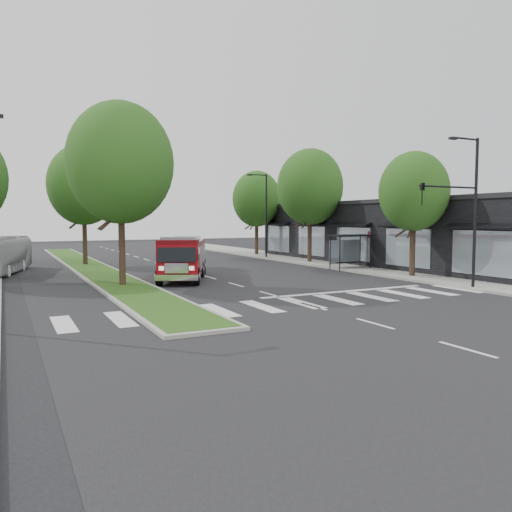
{
  "coord_description": "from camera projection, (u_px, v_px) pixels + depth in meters",
  "views": [
    {
      "loc": [
        -11.82,
        -21.84,
        3.76
      ],
      "look_at": [
        0.16,
        1.78,
        1.8
      ],
      "focal_mm": 35.0,
      "sensor_mm": 36.0,
      "label": 1
    }
  ],
  "objects": [
    {
      "name": "ground",
      "position": [
        269.0,
        294.0,
        25.03
      ],
      "size": [
        140.0,
        140.0,
        0.0
      ],
      "primitive_type": "plane",
      "color": "black",
      "rests_on": "ground"
    },
    {
      "name": "sidewalk_right",
      "position": [
        348.0,
        266.0,
        39.56
      ],
      "size": [
        5.0,
        80.0,
        0.15
      ],
      "primitive_type": "cube",
      "color": "gray",
      "rests_on": "ground"
    },
    {
      "name": "median",
      "position": [
        89.0,
        267.0,
        38.33
      ],
      "size": [
        3.0,
        50.0,
        0.15
      ],
      "color": "gray",
      "rests_on": "ground"
    },
    {
      "name": "storefront_row",
      "position": [
        392.0,
        234.0,
        41.41
      ],
      "size": [
        8.0,
        30.0,
        5.0
      ],
      "primitive_type": "cube",
      "color": "black",
      "rests_on": "ground"
    },
    {
      "name": "bus_shelter",
      "position": [
        349.0,
        242.0,
        37.18
      ],
      "size": [
        3.2,
        1.6,
        2.61
      ],
      "color": "black",
      "rests_on": "ground"
    },
    {
      "name": "tree_right_near",
      "position": [
        414.0,
        192.0,
        31.59
      ],
      "size": [
        4.4,
        4.4,
        8.05
      ],
      "color": "black",
      "rests_on": "ground"
    },
    {
      "name": "tree_right_mid",
      "position": [
        310.0,
        187.0,
        42.19
      ],
      "size": [
        5.6,
        5.6,
        9.72
      ],
      "color": "black",
      "rests_on": "ground"
    },
    {
      "name": "tree_right_far",
      "position": [
        257.0,
        199.0,
        51.14
      ],
      "size": [
        5.0,
        5.0,
        8.73
      ],
      "color": "black",
      "rests_on": "ground"
    },
    {
      "name": "tree_median_near",
      "position": [
        120.0,
        163.0,
        27.16
      ],
      "size": [
        5.8,
        5.8,
        10.16
      ],
      "color": "black",
      "rests_on": "ground"
    },
    {
      "name": "tree_median_far",
      "position": [
        83.0,
        185.0,
        39.64
      ],
      "size": [
        5.6,
        5.6,
        9.72
      ],
      "color": "black",
      "rests_on": "ground"
    },
    {
      "name": "streetlight_right_near",
      "position": [
        464.0,
        202.0,
        25.91
      ],
      "size": [
        4.08,
        0.22,
        8.0
      ],
      "color": "black",
      "rests_on": "ground"
    },
    {
      "name": "streetlight_right_far",
      "position": [
        265.0,
        212.0,
        47.16
      ],
      "size": [
        2.11,
        0.2,
        8.0
      ],
      "color": "black",
      "rests_on": "ground"
    },
    {
      "name": "fire_engine",
      "position": [
        183.0,
        258.0,
        31.22
      ],
      "size": [
        5.39,
        8.2,
        2.75
      ],
      "rotation": [
        0.0,
        0.0,
        -0.42
      ],
      "color": "#4D0408",
      "rests_on": "ground"
    },
    {
      "name": "city_bus",
      "position": [
        1.0,
        255.0,
        34.36
      ],
      "size": [
        4.3,
        9.52,
        2.58
      ],
      "primitive_type": "imported",
      "rotation": [
        0.0,
        0.0,
        -0.24
      ],
      "color": "#B0B0B5",
      "rests_on": "ground"
    }
  ]
}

